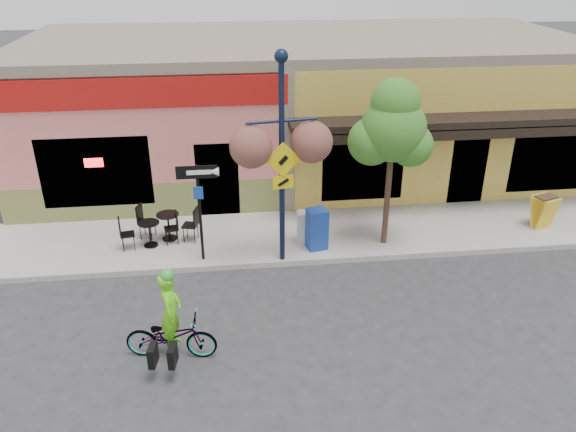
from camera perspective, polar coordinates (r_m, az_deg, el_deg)
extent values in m
plane|color=#2D2D30|center=(13.82, 5.78, -5.84)|extent=(90.00, 90.00, 0.00)
cube|color=#9E9B93|center=(15.48, 4.26, -1.73)|extent=(24.00, 3.00, 0.15)
cube|color=#A8A59E|center=(14.24, 5.33, -4.43)|extent=(24.00, 0.12, 0.15)
imported|color=maroon|center=(11.24, -11.79, -11.88)|extent=(1.84, 0.87, 0.93)
imported|color=#65E017|center=(11.03, -11.69, -10.48)|extent=(0.47, 0.64, 1.60)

